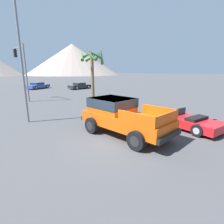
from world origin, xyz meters
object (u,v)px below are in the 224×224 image
object	(u,v)px
street_lamp_post	(19,38)
parked_car_blue	(38,85)
orange_pickup_truck	(120,114)
palm_tree_tall	(92,62)
red_convertible_car	(184,120)
traffic_light_main	(21,63)
parked_car_dark	(80,86)

from	to	relation	value
street_lamp_post	parked_car_blue	bearing A→B (deg)	66.89
orange_pickup_truck	palm_tree_tall	size ratio (longest dim) A/B	0.91
red_convertible_car	street_lamp_post	world-z (taller)	street_lamp_post
traffic_light_main	street_lamp_post	size ratio (longest dim) A/B	0.68
red_convertible_car	parked_car_blue	distance (m)	28.72
orange_pickup_truck	red_convertible_car	size ratio (longest dim) A/B	1.14
parked_car_dark	traffic_light_main	world-z (taller)	traffic_light_main
orange_pickup_truck	red_convertible_car	bearing A→B (deg)	-29.41
traffic_light_main	parked_car_blue	bearing A→B (deg)	-27.38
orange_pickup_truck	parked_car_dark	xyz separation A→B (m)	(11.58, 21.09, -0.48)
orange_pickup_truck	parked_car_blue	xyz separation A→B (m)	(6.15, 26.69, -0.47)
traffic_light_main	street_lamp_post	world-z (taller)	street_lamp_post
parked_car_blue	orange_pickup_truck	bearing A→B (deg)	-37.84
orange_pickup_truck	street_lamp_post	world-z (taller)	street_lamp_post
parked_car_dark	palm_tree_tall	bearing A→B (deg)	-29.11
palm_tree_tall	parked_car_blue	bearing A→B (deg)	89.77
traffic_light_main	street_lamp_post	xyz separation A→B (m)	(-2.85, -9.20, 1.07)
traffic_light_main	street_lamp_post	distance (m)	9.69
red_convertible_car	traffic_light_main	bearing A→B (deg)	111.11
orange_pickup_truck	palm_tree_tall	world-z (taller)	palm_tree_tall
street_lamp_post	palm_tree_tall	xyz separation A→B (m)	(8.89, 4.41, -0.97)
traffic_light_main	orange_pickup_truck	bearing A→B (deg)	179.85
red_convertible_car	parked_car_dark	size ratio (longest dim) A/B	1.07
street_lamp_post	traffic_light_main	bearing A→B (deg)	72.80
orange_pickup_truck	street_lamp_post	distance (m)	7.57
street_lamp_post	red_convertible_car	bearing A→B (deg)	-50.04
parked_car_blue	parked_car_dark	bearing A→B (deg)	19.26
orange_pickup_truck	street_lamp_post	xyz separation A→B (m)	(-2.81, 5.69, 4.14)
red_convertible_car	palm_tree_tall	distance (m)	12.86
street_lamp_post	orange_pickup_truck	bearing A→B (deg)	-63.75
parked_car_blue	street_lamp_post	size ratio (longest dim) A/B	0.54
parked_car_dark	palm_tree_tall	world-z (taller)	palm_tree_tall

